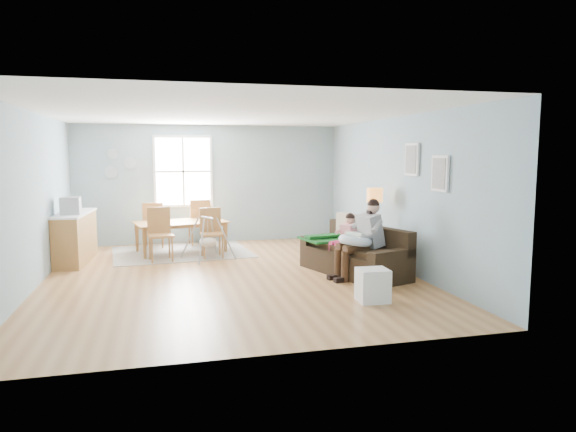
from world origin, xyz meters
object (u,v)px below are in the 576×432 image
object	(u,v)px
floor_lamp	(375,202)
storage_cube	(372,285)
dining_table	(182,237)
father	(362,236)
chair_sw	(160,230)
counter	(75,237)
toddler	(346,233)
chair_ne	(200,219)
baby_swing	(208,241)
chair_se	(211,229)
sofa	(357,257)
chair_nw	(153,222)
monitor	(70,206)

from	to	relation	value
floor_lamp	storage_cube	bearing A→B (deg)	-113.79
floor_lamp	dining_table	xyz separation A→B (m)	(-3.37, 2.16, -0.86)
father	dining_table	bearing A→B (deg)	133.34
father	chair_sw	world-z (taller)	father
floor_lamp	counter	xyz separation A→B (m)	(-5.36, 1.67, -0.70)
toddler	floor_lamp	distance (m)	0.90
father	chair_ne	distance (m)	4.39
toddler	chair_sw	bearing A→B (deg)	150.37
toddler	baby_swing	xyz separation A→B (m)	(-2.24, 1.63, -0.32)
father	storage_cube	xyz separation A→B (m)	(-0.38, -1.33, -0.47)
floor_lamp	chair_se	world-z (taller)	floor_lamp
chair_sw	baby_swing	xyz separation A→B (m)	(0.90, -0.15, -0.22)
sofa	dining_table	world-z (taller)	sofa
father	storage_cube	distance (m)	1.46
chair_nw	monitor	distance (m)	2.09
father	toddler	xyz separation A→B (m)	(-0.10, 0.47, -0.01)
father	chair_nw	size ratio (longest dim) A/B	1.30
dining_table	baby_swing	world-z (taller)	baby_swing
toddler	storage_cube	distance (m)	1.88
sofa	toddler	xyz separation A→B (m)	(-0.13, 0.16, 0.40)
dining_table	chair_ne	size ratio (longest dim) A/B	1.77
chair_nw	chair_ne	size ratio (longest dim) A/B	0.97
storage_cube	chair_nw	bearing A→B (deg)	121.28
sofa	toddler	bearing A→B (deg)	129.64
chair_ne	floor_lamp	bearing A→B (deg)	-44.34
floor_lamp	storage_cube	xyz separation A→B (m)	(-0.95, -2.14, -0.95)
sofa	chair_nw	distance (m)	4.75
father	chair_se	xyz separation A→B (m)	(-2.25, 2.35, -0.14)
baby_swing	floor_lamp	bearing A→B (deg)	-23.97
monitor	baby_swing	distance (m)	2.58
father	chair_ne	world-z (taller)	father
chair_ne	dining_table	bearing A→B (deg)	-120.99
sofa	chair_sw	size ratio (longest dim) A/B	2.14
father	chair_sw	size ratio (longest dim) A/B	1.28
toddler	floor_lamp	bearing A→B (deg)	27.23
counter	baby_swing	xyz separation A→B (m)	(2.46, -0.38, -0.11)
sofa	storage_cube	world-z (taller)	sofa
storage_cube	counter	size ratio (longest dim) A/B	0.27
floor_lamp	monitor	xyz separation A→B (m)	(-5.37, 1.35, -0.08)
toddler	storage_cube	xyz separation A→B (m)	(-0.28, -1.80, -0.46)
floor_lamp	chair_ne	bearing A→B (deg)	135.66
dining_table	monitor	distance (m)	2.29
chair_se	monitor	world-z (taller)	monitor
storage_cube	floor_lamp	bearing A→B (deg)	66.21
father	monitor	xyz separation A→B (m)	(-4.81, 2.17, 0.41)
floor_lamp	monitor	world-z (taller)	floor_lamp
floor_lamp	baby_swing	distance (m)	3.28
toddler	floor_lamp	size ratio (longest dim) A/B	0.57
sofa	baby_swing	world-z (taller)	baby_swing
chair_sw	counter	xyz separation A→B (m)	(-1.56, 0.23, -0.11)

